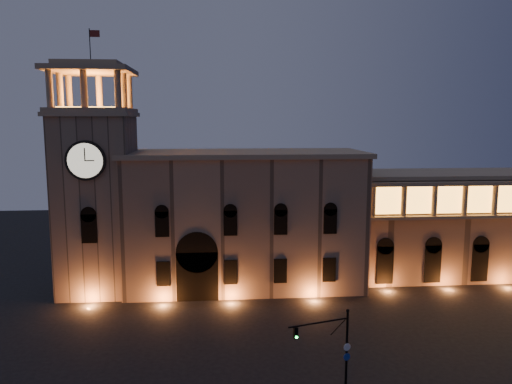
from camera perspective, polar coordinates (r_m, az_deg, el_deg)
The scene contains 5 objects.
ground at distance 47.50m, azimuth 2.84°, elevation -18.83°, with size 160.00×160.00×0.00m, color black.
government_building at distance 65.22m, azimuth -1.40°, elevation -3.10°, with size 30.80×12.80×17.60m.
clock_tower at distance 65.27m, azimuth -17.73°, elevation -0.16°, with size 9.80×9.80×32.40m.
colonnade_wing at distance 77.15m, azimuth 24.72°, elevation -3.17°, with size 40.60×11.50×14.50m.
traffic_light at distance 40.85m, azimuth 9.20°, elevation -17.71°, with size 5.11×1.75×7.25m.
Camera 1 is at (-5.59, -41.91, 21.64)m, focal length 35.00 mm.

